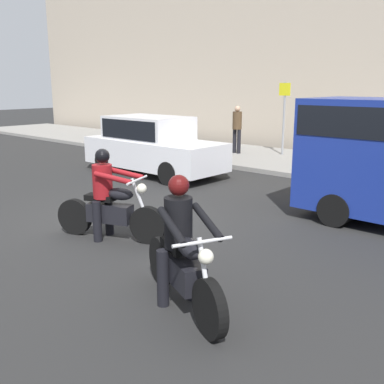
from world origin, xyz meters
TOP-DOWN VIEW (x-y plane):
  - ground_plane at (0.00, 0.00)m, footprint 80.00×80.00m
  - sidewalk_slab at (0.00, 8.00)m, footprint 40.00×4.40m
  - motorcycle_with_rider_black_leather at (3.38, -1.94)m, footprint 1.99×1.04m
  - motorcycle_with_rider_crimson at (0.73, -0.96)m, footprint 2.00×0.98m
  - parked_sedan_white at (-3.03, 3.61)m, footprint 4.53×1.82m
  - street_sign_post at (-1.60, 8.77)m, footprint 0.44×0.08m
  - pedestrian_bystander at (-3.04, 7.93)m, footprint 0.34×0.34m

SIDE VIEW (x-z plane):
  - ground_plane at x=0.00m, z-range 0.00..0.00m
  - sidewalk_slab at x=0.00m, z-range 0.00..0.14m
  - motorcycle_with_rider_crimson at x=0.73m, z-range -0.14..1.45m
  - motorcycle_with_rider_black_leather at x=3.38m, z-range -0.15..1.48m
  - parked_sedan_white at x=-3.03m, z-range 0.02..1.74m
  - pedestrian_bystander at x=-3.04m, z-range 0.29..2.03m
  - street_sign_post at x=-1.60m, z-range 0.41..2.99m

